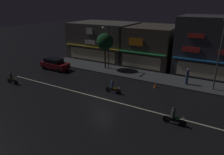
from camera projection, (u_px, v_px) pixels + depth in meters
ground_plane at (102, 99)px, 20.60m from camera, size 140.00×140.00×0.00m
lane_divider_stripe at (102, 98)px, 20.59m from camera, size 27.15×0.16×0.01m
sidewalk_far at (135, 74)px, 27.55m from camera, size 28.57×3.91×0.14m
storefront_left_block at (152, 45)px, 31.81m from camera, size 7.35×9.20×5.96m
storefront_center_block at (211, 46)px, 26.88m from camera, size 8.53×7.54×7.72m
storefront_right_block at (104, 40)px, 35.25m from camera, size 10.79×8.04×6.15m
streetlamp_west at (108, 44)px, 28.06m from camera, size 0.44×1.64×6.26m
streetlamp_mid at (220, 50)px, 20.68m from camera, size 0.44×1.64×7.85m
pedestrian_on_sidewalk at (187, 77)px, 23.59m from camera, size 0.35×0.35×1.99m
street_tree at (105, 42)px, 28.47m from camera, size 2.43×2.43×5.16m
parked_car_near_kerb at (55, 64)px, 29.29m from camera, size 4.30×1.98×1.67m
motorcycle_lead at (12, 79)px, 24.11m from camera, size 1.90×0.60×1.52m
motorcycle_following at (174, 117)px, 16.03m from camera, size 1.90×0.60×1.52m
motorcycle_opposite_lane at (113, 88)px, 21.62m from camera, size 1.90×0.60×1.52m
traffic_cone at (155, 85)px, 23.20m from camera, size 0.36×0.36×0.55m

